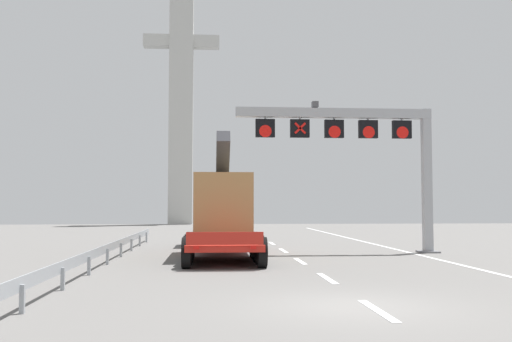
# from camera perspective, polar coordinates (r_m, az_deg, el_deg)

# --- Properties ---
(ground) EXTENTS (112.00, 112.00, 0.00)m
(ground) POSITION_cam_1_polar(r_m,az_deg,el_deg) (13.37, 9.42, -13.00)
(ground) COLOR slate
(lane_markings) EXTENTS (0.20, 40.45, 0.01)m
(lane_markings) POSITION_cam_1_polar(r_m,az_deg,el_deg) (26.07, 3.45, -8.30)
(lane_markings) COLOR silver
(lane_markings) RESTS_ON ground
(edge_line_right) EXTENTS (0.20, 63.00, 0.01)m
(edge_line_right) POSITION_cam_1_polar(r_m,az_deg,el_deg) (26.59, 16.31, -8.07)
(edge_line_right) COLOR silver
(edge_line_right) RESTS_ON ground
(overhead_lane_gantry) EXTENTS (9.57, 0.90, 7.13)m
(overhead_lane_gantry) POSITION_cam_1_polar(r_m,az_deg,el_deg) (27.90, 10.33, 3.23)
(overhead_lane_gantry) COLOR #9EA0A5
(overhead_lane_gantry) RESTS_ON ground
(heavy_haul_truck_red) EXTENTS (3.03, 14.06, 5.30)m
(heavy_haul_truck_red) POSITION_cam_1_polar(r_m,az_deg,el_deg) (28.16, -3.43, -3.89)
(heavy_haul_truck_red) COLOR red
(heavy_haul_truck_red) RESTS_ON ground
(guardrail_left) EXTENTS (0.13, 26.27, 0.76)m
(guardrail_left) POSITION_cam_1_polar(r_m,az_deg,el_deg) (24.32, -13.86, -7.25)
(guardrail_left) COLOR #999EA3
(guardrail_left) RESTS_ON ground
(bridge_pylon_distant) EXTENTS (9.00, 2.00, 35.10)m
(bridge_pylon_distant) POSITION_cam_1_polar(r_m,az_deg,el_deg) (70.49, -7.36, 9.52)
(bridge_pylon_distant) COLOR #B7B7B2
(bridge_pylon_distant) RESTS_ON ground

